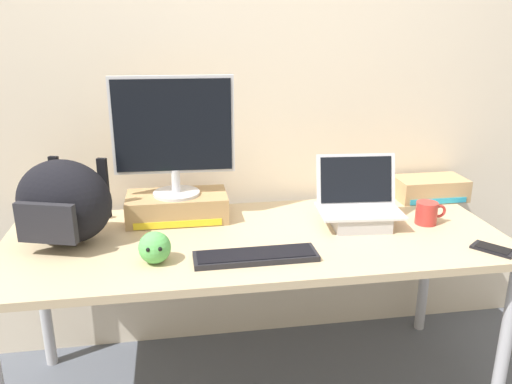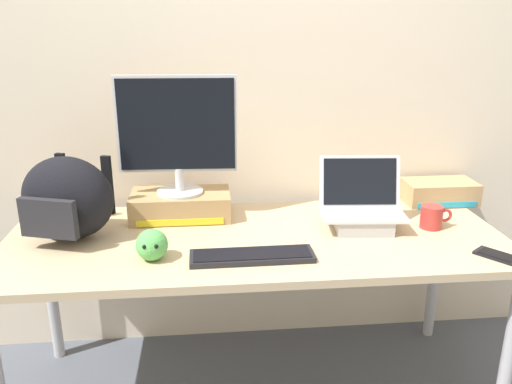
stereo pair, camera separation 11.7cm
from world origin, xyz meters
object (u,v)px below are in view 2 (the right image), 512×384
at_px(open_laptop, 361,214).
at_px(plush_toy, 152,245).
at_px(desktop_monitor, 177,133).
at_px(messenger_backpack, 67,198).
at_px(coffee_mug, 432,217).
at_px(toner_box_yellow, 181,205).
at_px(cell_phone, 497,256).
at_px(toner_box_cyan, 439,192).
at_px(external_keyboard, 252,256).

bearing_deg(open_laptop, plush_toy, -160.16).
bearing_deg(desktop_monitor, messenger_backpack, -154.22).
relative_size(messenger_backpack, coffee_mug, 3.21).
relative_size(toner_box_yellow, desktop_monitor, 0.85).
bearing_deg(toner_box_yellow, coffee_mug, -12.18).
height_order(desktop_monitor, cell_phone, desktop_monitor).
relative_size(desktop_monitor, toner_box_cyan, 1.53).
relative_size(open_laptop, plush_toy, 3.08).
bearing_deg(desktop_monitor, toner_box_cyan, 6.37).
bearing_deg(external_keyboard, coffee_mug, 15.68).
distance_m(desktop_monitor, external_keyboard, 0.62).
bearing_deg(desktop_monitor, plush_toy, -99.04).
xyz_separation_m(messenger_backpack, coffee_mug, (1.43, -0.04, -0.11)).
bearing_deg(messenger_backpack, plush_toy, -17.20).
height_order(external_keyboard, coffee_mug, coffee_mug).
bearing_deg(toner_box_cyan, coffee_mug, -118.61).
height_order(open_laptop, cell_phone, open_laptop).
bearing_deg(messenger_backpack, desktop_monitor, 40.86).
relative_size(messenger_backpack, cell_phone, 2.55).
bearing_deg(open_laptop, desktop_monitor, 170.38).
bearing_deg(coffee_mug, toner_box_yellow, 167.82).
relative_size(messenger_backpack, toner_box_cyan, 1.30).
xyz_separation_m(desktop_monitor, cell_phone, (1.13, -0.50, -0.36)).
distance_m(external_keyboard, coffee_mug, 0.78).
height_order(coffee_mug, cell_phone, coffee_mug).
bearing_deg(coffee_mug, open_laptop, 173.42).
distance_m(messenger_backpack, toner_box_cyan, 1.61).
relative_size(toner_box_yellow, coffee_mug, 3.21).
relative_size(open_laptop, coffee_mug, 2.67).
distance_m(desktop_monitor, open_laptop, 0.81).
distance_m(external_keyboard, plush_toy, 0.35).
xyz_separation_m(desktop_monitor, plush_toy, (-0.08, -0.41, -0.31)).
bearing_deg(messenger_backpack, coffee_mug, 15.99).
bearing_deg(desktop_monitor, external_keyboard, -56.27).
relative_size(cell_phone, toner_box_cyan, 0.51).
height_order(coffee_mug, toner_box_cyan, toner_box_cyan).
distance_m(desktop_monitor, plush_toy, 0.52).
xyz_separation_m(open_laptop, external_keyboard, (-0.47, -0.25, -0.05)).
height_order(open_laptop, plush_toy, open_laptop).
distance_m(coffee_mug, cell_phone, 0.31).
bearing_deg(toner_box_yellow, desktop_monitor, -93.44).
distance_m(toner_box_yellow, plush_toy, 0.42).
bearing_deg(desktop_monitor, cell_phone, -21.53).
bearing_deg(toner_box_cyan, toner_box_yellow, -176.20).
distance_m(toner_box_yellow, messenger_backpack, 0.46).
bearing_deg(coffee_mug, cell_phone, -67.49).
distance_m(desktop_monitor, cell_phone, 1.29).
bearing_deg(coffee_mug, desktop_monitor, 167.88).
bearing_deg(messenger_backpack, toner_box_yellow, 40.99).
xyz_separation_m(external_keyboard, messenger_backpack, (-0.68, 0.26, 0.15)).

